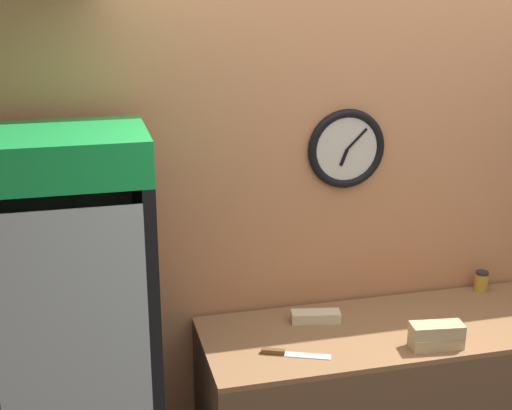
{
  "coord_description": "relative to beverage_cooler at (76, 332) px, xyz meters",
  "views": [
    {
      "loc": [
        -1.36,
        -1.93,
        2.51
      ],
      "look_at": [
        -0.64,
        0.92,
        1.58
      ],
      "focal_mm": 50.0,
      "sensor_mm": 36.0,
      "label": 1
    }
  ],
  "objects": [
    {
      "name": "sandwich_flat_left",
      "position": [
        1.12,
        0.08,
        -0.1
      ],
      "size": [
        0.25,
        0.13,
        0.05
      ],
      "color": "beige",
      "rests_on": "prep_counter"
    },
    {
      "name": "condiment_jar",
      "position": [
        2.09,
        0.2,
        -0.07
      ],
      "size": [
        0.07,
        0.07,
        0.11
      ],
      "color": "gold",
      "rests_on": "prep_counter"
    },
    {
      "name": "sandwich_stack_middle",
      "position": [
        1.57,
        -0.3,
        -0.04
      ],
      "size": [
        0.25,
        0.13,
        0.06
      ],
      "color": "tan",
      "rests_on": "sandwich_stack_bottom"
    },
    {
      "name": "chefs_knife",
      "position": [
        0.89,
        -0.2,
        -0.12
      ],
      "size": [
        0.3,
        0.15,
        0.02
      ],
      "color": "silver",
      "rests_on": "prep_counter"
    },
    {
      "name": "beverage_cooler",
      "position": [
        0.0,
        0.0,
        0.0
      ],
      "size": [
        0.68,
        0.62,
        1.96
      ],
      "color": "black",
      "rests_on": "ground_plane"
    },
    {
      "name": "sandwich_stack_bottom",
      "position": [
        1.57,
        -0.3,
        -0.1
      ],
      "size": [
        0.24,
        0.11,
        0.06
      ],
      "color": "tan",
      "rests_on": "prep_counter"
    },
    {
      "name": "wall_back",
      "position": [
        1.44,
        0.31,
        0.29
      ],
      "size": [
        5.2,
        0.1,
        2.7
      ],
      "color": "tan",
      "rests_on": "ground_plane"
    }
  ]
}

